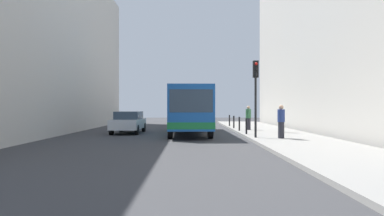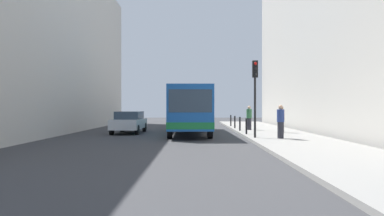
% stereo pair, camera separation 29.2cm
% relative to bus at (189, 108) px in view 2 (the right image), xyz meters
% --- Properties ---
extents(ground_plane, '(80.00, 80.00, 0.00)m').
position_rel_bus_xyz_m(ground_plane, '(0.03, -3.62, -1.73)').
color(ground_plane, '#38383A').
extents(sidewalk, '(4.40, 40.00, 0.15)m').
position_rel_bus_xyz_m(sidewalk, '(5.43, -3.62, -1.65)').
color(sidewalk, gray).
rests_on(sidewalk, ground).
extents(building_left, '(7.00, 32.00, 13.10)m').
position_rel_bus_xyz_m(building_left, '(-11.47, 0.38, 4.83)').
color(building_left, '#BCB7AD').
rests_on(building_left, ground).
extents(building_right, '(7.00, 32.00, 14.46)m').
position_rel_bus_xyz_m(building_right, '(11.53, 0.38, 5.51)').
color(building_right, '#BCB7AD').
rests_on(building_right, ground).
extents(bus, '(2.79, 11.08, 3.00)m').
position_rel_bus_xyz_m(bus, '(0.00, 0.00, 0.00)').
color(bus, '#19519E').
rests_on(bus, ground).
extents(car_beside_bus, '(1.92, 4.43, 1.48)m').
position_rel_bus_xyz_m(car_beside_bus, '(-4.12, 0.27, -0.94)').
color(car_beside_bus, silver).
rests_on(car_beside_bus, ground).
extents(car_behind_bus, '(2.06, 4.49, 1.48)m').
position_rel_bus_xyz_m(car_behind_bus, '(-0.58, 10.05, -0.94)').
color(car_behind_bus, '#A5A8AD').
rests_on(car_behind_bus, ground).
extents(traffic_light, '(0.28, 0.33, 4.10)m').
position_rel_bus_xyz_m(traffic_light, '(3.58, -5.12, 1.28)').
color(traffic_light, black).
rests_on(traffic_light, sidewalk).
extents(bollard_near, '(0.11, 0.11, 0.95)m').
position_rel_bus_xyz_m(bollard_near, '(3.48, -2.64, -1.10)').
color(bollard_near, black).
rests_on(bollard_near, sidewalk).
extents(bollard_mid, '(0.11, 0.11, 0.95)m').
position_rel_bus_xyz_m(bollard_mid, '(3.48, 0.40, -1.10)').
color(bollard_mid, black).
rests_on(bollard_mid, sidewalk).
extents(bollard_far, '(0.11, 0.11, 0.95)m').
position_rel_bus_xyz_m(bollard_far, '(3.48, 3.44, -1.10)').
color(bollard_far, black).
rests_on(bollard_far, sidewalk).
extents(bollard_farthest, '(0.11, 0.11, 0.95)m').
position_rel_bus_xyz_m(bollard_farthest, '(3.48, 6.48, -1.10)').
color(bollard_farthest, black).
rests_on(bollard_farthest, sidewalk).
extents(pedestrian_near_signal, '(0.38, 0.38, 1.74)m').
position_rel_bus_xyz_m(pedestrian_near_signal, '(4.83, -5.54, -0.70)').
color(pedestrian_near_signal, '#26262D').
rests_on(pedestrian_near_signal, sidewalk).
extents(pedestrian_mid_sidewalk, '(0.38, 0.38, 1.69)m').
position_rel_bus_xyz_m(pedestrian_mid_sidewalk, '(5.93, -1.23, -0.73)').
color(pedestrian_mid_sidewalk, '#26262D').
rests_on(pedestrian_mid_sidewalk, sidewalk).
extents(pedestrian_far_sidewalk, '(0.38, 0.38, 1.72)m').
position_rel_bus_xyz_m(pedestrian_far_sidewalk, '(4.26, 1.35, -0.72)').
color(pedestrian_far_sidewalk, '#26262D').
rests_on(pedestrian_far_sidewalk, sidewalk).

